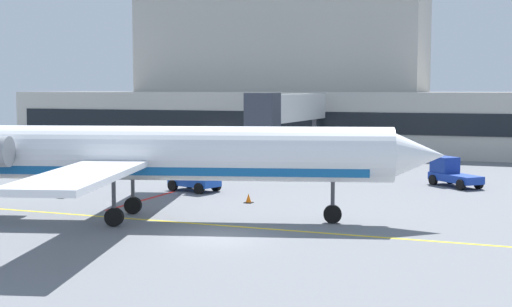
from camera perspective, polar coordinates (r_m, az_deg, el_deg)
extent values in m
cube|color=slate|center=(32.36, -3.09, -6.73)|extent=(120.00, 120.00, 0.10)
cube|color=yellow|center=(34.75, -1.26, -5.81)|extent=(108.00, 0.24, 0.01)
cube|color=red|center=(43.55, -8.91, -3.66)|extent=(0.30, 8.00, 0.01)
cube|color=#B7B2A8|center=(78.06, 7.40, 2.52)|extent=(76.82, 13.72, 6.34)
cube|color=#A8A49A|center=(84.17, 1.84, 9.19)|extent=(33.14, 9.61, 12.61)
cube|color=black|center=(71.37, 6.06, 2.45)|extent=(73.75, 0.12, 2.09)
cube|color=silver|center=(64.69, 3.14, 3.66)|extent=(1.40, 14.80, 2.40)
cube|color=#2D333D|center=(56.87, 0.52, 3.48)|extent=(2.40, 2.00, 2.64)
cylinder|color=#4C4C51|center=(70.45, 4.62, 1.24)|extent=(0.44, 0.44, 3.80)
cylinder|color=#4C4C51|center=(58.62, 1.10, 0.49)|extent=(0.44, 0.44, 3.80)
cylinder|color=white|center=(36.45, -8.62, 0.04)|extent=(24.19, 9.43, 2.71)
cube|color=#145999|center=(36.52, -8.60, -1.12)|extent=(21.77, 8.48, 0.49)
cone|color=white|center=(35.70, 12.35, -0.12)|extent=(3.60, 3.38, 2.66)
cube|color=white|center=(43.03, -8.13, 0.26)|extent=(5.86, 10.69, 0.28)
cube|color=white|center=(30.64, -13.67, -1.75)|extent=(5.86, 10.69, 0.28)
cylinder|color=gray|center=(40.97, -18.58, 0.67)|extent=(3.54, 2.34, 1.49)
cylinder|color=#3F3F44|center=(35.64, 6.09, -3.17)|extent=(0.20, 0.20, 1.60)
cylinder|color=black|center=(35.80, 6.07, -4.79)|extent=(0.96, 0.59, 0.90)
cylinder|color=#3F3F44|center=(38.66, -9.72, -2.57)|extent=(0.20, 0.20, 1.60)
cylinder|color=black|center=(38.80, -9.70, -4.07)|extent=(0.96, 0.59, 0.90)
cylinder|color=#3F3F44|center=(35.30, -11.18, -3.32)|extent=(0.20, 0.20, 1.60)
cylinder|color=black|center=(35.46, -11.16, -4.95)|extent=(0.96, 0.59, 0.90)
cube|color=#1E4CB2|center=(47.00, -4.90, -2.22)|extent=(3.63, 2.48, 0.54)
cube|color=#1A4197|center=(46.29, -4.06, -1.30)|extent=(1.68, 1.77, 1.12)
cylinder|color=black|center=(46.87, -3.18, -2.56)|extent=(0.75, 0.46, 0.70)
cylinder|color=black|center=(45.67, -4.51, -2.77)|extent=(0.75, 0.46, 0.70)
cylinder|color=black|center=(48.41, -5.26, -2.34)|extent=(0.75, 0.46, 0.70)
cylinder|color=black|center=(47.25, -6.60, -2.53)|extent=(0.75, 0.46, 0.70)
cube|color=#19389E|center=(50.69, 15.50, -1.87)|extent=(3.96, 3.91, 0.52)
cube|color=navy|center=(51.48, 14.71, -0.85)|extent=(2.10, 2.10, 1.08)
cylinder|color=black|center=(51.36, 13.84, -2.04)|extent=(0.70, 0.69, 0.70)
cylinder|color=black|center=(52.29, 15.12, -1.94)|extent=(0.70, 0.69, 0.70)
cylinder|color=black|center=(49.17, 15.90, -2.39)|extent=(0.70, 0.69, 0.70)
cylinder|color=black|center=(50.14, 17.19, -2.29)|extent=(0.70, 0.69, 0.70)
cylinder|color=white|center=(69.49, -6.88, 0.87)|extent=(5.34, 3.32, 2.38)
sphere|color=white|center=(67.94, -5.26, 0.79)|extent=(2.34, 2.34, 2.34)
sphere|color=white|center=(71.10, -8.42, 0.95)|extent=(2.34, 2.34, 2.34)
cube|color=#59595B|center=(70.32, -7.94, -0.21)|extent=(0.60, 2.15, 0.35)
cube|color=#59595B|center=(68.92, -5.77, -0.29)|extent=(0.60, 2.15, 0.35)
cone|color=orange|center=(45.38, -15.11, -3.08)|extent=(0.36, 0.36, 0.55)
cube|color=black|center=(45.42, -15.10, -3.40)|extent=(0.47, 0.47, 0.04)
cone|color=orange|center=(41.95, -0.60, -3.56)|extent=(0.36, 0.36, 0.55)
cube|color=black|center=(41.99, -0.60, -3.90)|extent=(0.47, 0.47, 0.04)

